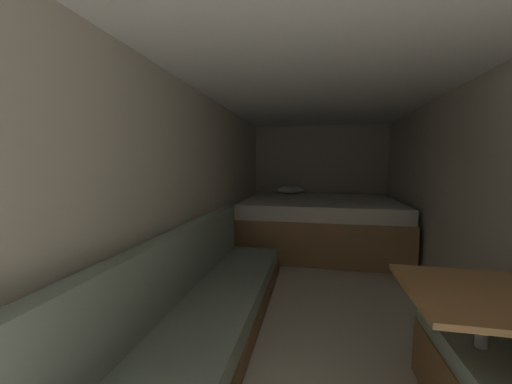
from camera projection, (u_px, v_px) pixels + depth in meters
The scene contains 8 objects.
ground_plane at pixel (321, 303), 2.65m from camera, with size 7.41×7.41×0.00m, color beige.
wall_back at pixel (319, 181), 5.23m from camera, with size 2.41×0.05×1.95m, color beige.
wall_left at pixel (198, 195), 2.79m from camera, with size 0.05×5.41×1.95m, color beige.
wall_right at pixel (474, 201), 2.33m from camera, with size 0.05×5.41×1.95m, color beige.
ceiling_slab at pixel (326, 81), 2.47m from camera, with size 2.41×5.41×0.05m, color white.
bed at pixel (319, 224), 4.36m from camera, with size 2.19×1.76×0.90m.
sofa_left at pixel (202, 307), 2.11m from camera, with size 0.67×2.84×0.77m.
dinette_table at pixel (504, 320), 1.16m from camera, with size 0.74×0.57×0.75m.
Camera 1 is at (-0.08, -0.46, 1.27)m, focal length 20.33 mm.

